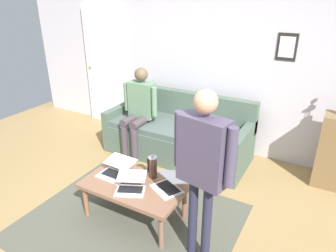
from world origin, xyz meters
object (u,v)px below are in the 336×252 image
object	(u,v)px
side_shelf	(336,152)
person_standing	(203,159)
laptop_right	(131,186)
couch	(178,135)
laptop_center	(169,185)
coffee_table	(134,188)
french_press	(153,167)
laptop_left	(116,171)
interior_door	(105,67)
person_seated	(139,107)

from	to	relation	value
side_shelf	person_standing	world-z (taller)	person_standing
side_shelf	person_standing	xyz separation A→B (m)	(0.98, 1.86, 0.56)
laptop_right	side_shelf	xyz separation A→B (m)	(-1.76, -1.79, -0.00)
couch	laptop_center	distance (m)	1.52
coffee_table	person_standing	distance (m)	1.05
couch	french_press	distance (m)	1.35
laptop_center	laptop_left	bearing A→B (deg)	4.67
french_press	interior_door	bearing A→B (deg)	-40.51
laptop_center	person_seated	xyz separation A→B (m)	(1.13, -1.15, 0.26)
laptop_center	side_shelf	world-z (taller)	side_shelf
interior_door	laptop_left	xyz separation A→B (m)	(-1.69, 1.92, -0.56)
couch	laptop_center	size ratio (longest dim) A/B	5.04
laptop_right	person_standing	size ratio (longest dim) A/B	0.25
laptop_left	side_shelf	world-z (taller)	side_shelf
laptop_left	person_standing	bearing A→B (deg)	168.80
coffee_table	laptop_right	world-z (taller)	laptop_right
coffee_table	laptop_right	distance (m)	0.13
french_press	person_seated	world-z (taller)	person_seated
laptop_center	person_standing	size ratio (longest dim) A/B	0.26
french_press	person_seated	distance (m)	1.38
couch	person_seated	bearing A→B (deg)	23.27
interior_door	french_press	xyz separation A→B (m)	(-2.07, 1.77, -0.48)
side_shelf	french_press	bearing A→B (deg)	41.51
interior_door	laptop_left	world-z (taller)	interior_door
laptop_center	person_seated	size ratio (longest dim) A/B	0.32
laptop_center	laptop_right	distance (m)	0.39
laptop_center	interior_door	bearing A→B (deg)	-38.80
laptop_left	french_press	xyz separation A→B (m)	(-0.38, -0.15, 0.08)
laptop_left	side_shelf	size ratio (longest dim) A/B	0.39
side_shelf	couch	bearing A→B (deg)	5.93
interior_door	couch	distance (m)	1.92
french_press	couch	bearing A→B (deg)	-74.49
laptop_left	laptop_right	xyz separation A→B (m)	(-0.30, 0.15, -0.00)
interior_door	person_standing	xyz separation A→B (m)	(-2.77, 2.13, -0.00)
laptop_center	french_press	world-z (taller)	french_press
laptop_left	person_seated	size ratio (longest dim) A/B	0.28
french_press	laptop_center	bearing A→B (deg)	158.50
french_press	coffee_table	bearing A→B (deg)	63.13
french_press	side_shelf	bearing A→B (deg)	-138.49
laptop_right	laptop_left	bearing A→B (deg)	-25.88
laptop_right	person_seated	distance (m)	1.59
interior_door	laptop_right	size ratio (longest dim) A/B	5.06
coffee_table	couch	bearing A→B (deg)	-80.45
laptop_right	person_standing	bearing A→B (deg)	174.95
laptop_right	person_seated	size ratio (longest dim) A/B	0.32
laptop_center	person_standing	world-z (taller)	person_standing
coffee_table	laptop_right	xyz separation A→B (m)	(-0.03, 0.09, 0.09)
couch	french_press	size ratio (longest dim) A/B	7.54
french_press	side_shelf	xyz separation A→B (m)	(-1.69, -1.49, -0.08)
couch	laptop_right	world-z (taller)	couch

